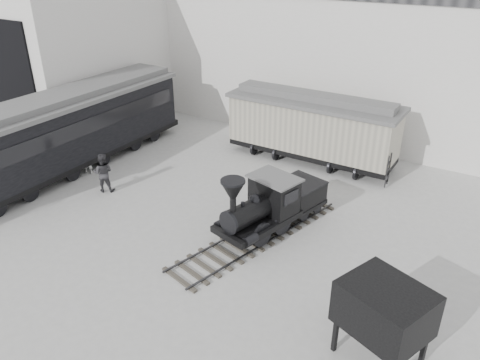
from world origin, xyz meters
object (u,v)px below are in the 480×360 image
Objects in this scene: boxcar at (312,126)px; visitor_a at (87,159)px; locomotive at (269,208)px; visitor_b at (103,173)px; coal_hopper at (384,314)px; passenger_coach at (77,128)px.

boxcar is 5.76× the size of visitor_a.
visitor_b is (-8.30, -1.01, -0.13)m from locomotive.
locomotive is at bearing 156.44° from visitor_b.
coal_hopper is at bearing -57.87° from boxcar.
locomotive is 0.94× the size of boxcar.
visitor_a is at bearing -53.95° from visitor_b.
visitor_b is 0.69× the size of coal_hopper.
passenger_coach is 17.99m from coal_hopper.
passenger_coach reaches higher than locomotive.
boxcar is (-1.44, 7.42, 0.87)m from locomotive.
coal_hopper is (14.10, -3.17, 0.65)m from visitor_b.
passenger_coach is (-10.12, -6.95, 0.12)m from boxcar.
coal_hopper is at bearing -21.83° from locomotive.
visitor_a is at bearing -173.24° from coal_hopper.
locomotive is at bearing -78.82° from boxcar.
coal_hopper is at bearing 136.77° from visitor_b.
passenger_coach is 3.76m from visitor_b.
boxcar is 12.28m from passenger_coach.
passenger_coach is 8.89× the size of visitor_a.
locomotive is at bearing -2.46° from passenger_coach.
boxcar is 11.79m from visitor_a.
boxcar is at bearing -161.50° from visitor_a.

